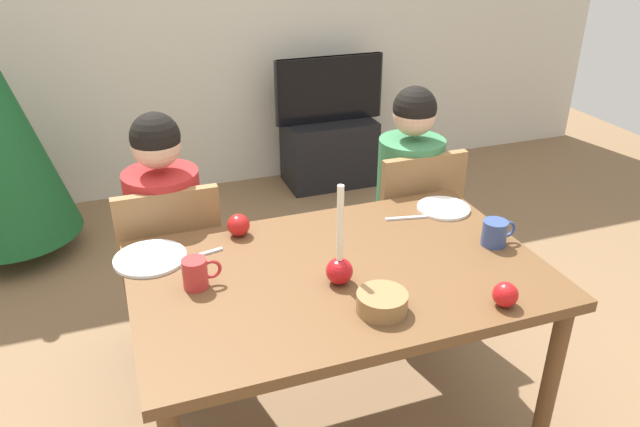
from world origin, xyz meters
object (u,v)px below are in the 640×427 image
object	(u,v)px
candle_centerpiece	(339,264)
plate_left	(150,258)
dining_table	(339,290)
person_left_child	(170,251)
apple_near_candle	(239,225)
apple_by_left_plate	(505,295)
chair_left	(172,267)
plate_right	(443,208)
chair_right	(410,225)
mug_right	(495,233)
tv	(329,89)
bowl_walnuts	(382,302)
tv_stand	(329,152)
mug_left	(196,273)
person_right_child	(407,212)

from	to	relation	value
candle_centerpiece	plate_left	size ratio (longest dim) A/B	1.39
dining_table	person_left_child	xyz separation A→B (m)	(-0.51, 0.64, -0.10)
apple_near_candle	apple_by_left_plate	bearing A→B (deg)	-46.98
dining_table	chair_left	xyz separation A→B (m)	(-0.51, 0.61, -0.15)
plate_right	candle_centerpiece	bearing A→B (deg)	-148.87
chair_right	mug_right	size ratio (longest dim) A/B	6.65
chair_right	tv	xyz separation A→B (m)	(0.22, 1.69, 0.20)
person_left_child	plate_right	world-z (taller)	person_left_child
chair_left	bowl_walnuts	world-z (taller)	chair_left
plate_left	apple_near_candle	world-z (taller)	apple_near_candle
plate_left	plate_right	world-z (taller)	same
chair_right	bowl_walnuts	xyz separation A→B (m)	(-0.56, -0.87, 0.27)
person_left_child	tv_stand	size ratio (longest dim) A/B	1.83
person_left_child	plate_left	world-z (taller)	person_left_child
person_left_child	bowl_walnuts	xyz separation A→B (m)	(0.55, -0.91, 0.21)
chair_right	tv_stand	distance (m)	1.73
tv_stand	candle_centerpiece	xyz separation A→B (m)	(-0.85, -2.38, 0.58)
dining_table	chair_left	size ratio (longest dim) A/B	1.56
dining_table	apple_by_left_plate	world-z (taller)	apple_by_left_plate
chair_right	mug_left	distance (m)	1.24
person_left_child	tv	distance (m)	2.13
dining_table	candle_centerpiece	bearing A→B (deg)	-112.39
chair_left	person_right_child	bearing A→B (deg)	1.67
candle_centerpiece	mug_right	bearing A→B (deg)	4.31
apple_by_left_plate	mug_left	bearing A→B (deg)	154.18
plate_right	apple_near_candle	bearing A→B (deg)	175.30
person_left_child	bowl_walnuts	world-z (taller)	person_left_child
chair_right	chair_left	bearing A→B (deg)	180.00
tv_stand	apple_near_candle	xyz separation A→B (m)	(-1.09, -1.94, 0.55)
person_right_child	bowl_walnuts	size ratio (longest dim) A/B	7.39
plate_left	apple_by_left_plate	world-z (taller)	apple_by_left_plate
person_right_child	plate_left	size ratio (longest dim) A/B	4.61
dining_table	mug_left	world-z (taller)	mug_left
person_right_child	mug_left	distance (m)	1.24
tv_stand	bowl_walnuts	world-z (taller)	bowl_walnuts
apple_by_left_plate	person_right_child	bearing A→B (deg)	79.26
chair_right	plate_right	distance (m)	0.40
person_right_child	candle_centerpiece	size ratio (longest dim) A/B	3.32
chair_left	tv	distance (m)	2.16
plate_right	bowl_walnuts	size ratio (longest dim) A/B	1.36
apple_near_candle	person_left_child	bearing A→B (deg)	130.52
person_left_child	tv	size ratio (longest dim) A/B	1.48
chair_right	apple_by_left_plate	bearing A→B (deg)	-101.09
person_right_child	plate_left	distance (m)	1.27
tv	candle_centerpiece	size ratio (longest dim) A/B	2.24
person_right_child	mug_left	xyz separation A→B (m)	(-1.07, -0.58, 0.23)
chair_right	person_right_child	distance (m)	0.07
plate_left	bowl_walnuts	distance (m)	0.84
candle_centerpiece	apple_by_left_plate	distance (m)	0.53
person_left_child	apple_by_left_plate	world-z (taller)	person_left_child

